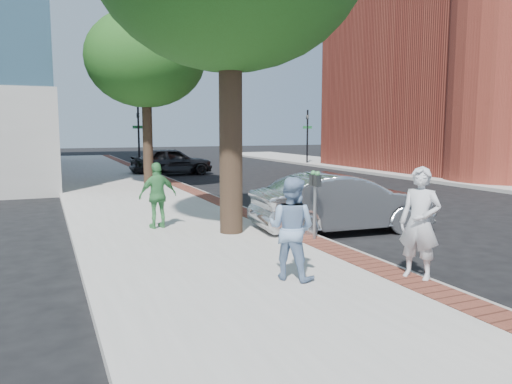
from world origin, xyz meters
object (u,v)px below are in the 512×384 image
person_officer (291,228)px  sedan_silver (342,203)px  bg_car (172,161)px  person_gray (420,223)px  parking_meter (315,191)px  person_green (158,195)px

person_officer → sedan_silver: (3.09, 3.32, -0.24)m
person_officer → sedan_silver: size_ratio=0.37×
person_officer → bg_car: 20.14m
person_gray → bg_car: bearing=148.6°
person_gray → sedan_silver: (1.23, 4.10, -0.32)m
person_gray → person_officer: size_ratio=1.10×
parking_meter → person_officer: 2.90m
bg_car → person_officer: bearing=169.8°
person_gray → sedan_silver: bearing=134.8°
parking_meter → person_officer: bearing=-127.2°
person_gray → person_green: (-2.93, 5.63, -0.10)m
parking_meter → person_green: person_green is taller
person_green → bg_car: 15.59m
person_green → sedan_silver: (4.15, -1.54, -0.22)m
parking_meter → person_gray: bearing=-87.8°
person_green → person_officer: bearing=93.4°
sedan_silver → bg_car: bg_car is taller
sedan_silver → bg_car: bearing=4.7°
parking_meter → bg_car: 17.67m
person_officer → bg_car: bearing=-47.1°
sedan_silver → bg_car: (-0.18, 16.61, 0.03)m
person_officer → bg_car: size_ratio=0.37×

